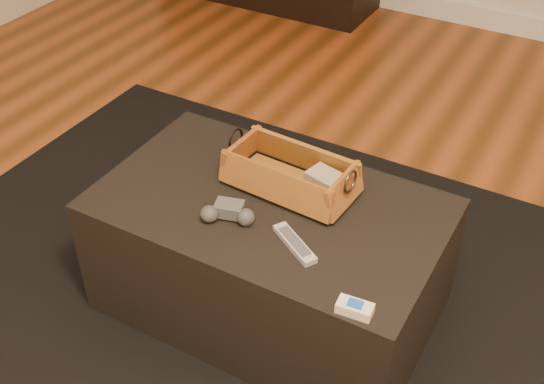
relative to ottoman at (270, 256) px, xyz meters
The scene contains 10 objects.
floor 0.34m from the ottoman, 75.87° to the right, with size 5.00×5.50×0.01m, color brown.
baseboard 2.49m from the ottoman, 88.54° to the left, with size 5.00×0.04×0.12m, color white.
area_rug 0.22m from the ottoman, 90.00° to the right, with size 2.60×2.00×0.01m, color black.
ottoman is the anchor object (origin of this frame).
tv_remote 0.25m from the ottoman, 91.82° to the left, with size 0.20×0.05×0.02m, color black.
cloth_bundle 0.30m from the ottoman, 43.20° to the left, with size 0.11×0.07×0.06m, color tan.
wicker_basket 0.27m from the ottoman, 78.98° to the left, with size 0.40×0.23×0.14m.
game_controller 0.27m from the ottoman, 116.61° to the right, with size 0.16×0.11×0.05m.
silver_remote 0.29m from the ottoman, 40.37° to the right, with size 0.17×0.12×0.02m.
cream_gadget 0.52m from the ottoman, 34.51° to the right, with size 0.09×0.05×0.03m.
Camera 1 is at (0.69, -1.07, 1.65)m, focal length 45.00 mm.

